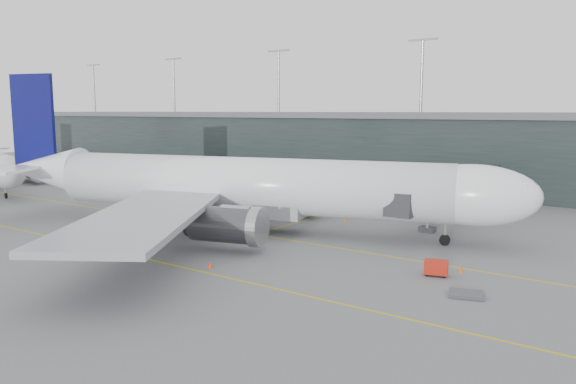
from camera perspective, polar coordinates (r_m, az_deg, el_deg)
The scene contains 17 objects.
ground at distance 77.62m, azimuth -4.37°, elevation -3.32°, with size 320.00×320.00×0.00m, color #535358.
taxiline_a at distance 74.67m, azimuth -6.35°, elevation -3.80°, with size 160.00×0.25×0.02m, color gold.
taxiline_b at distance 64.04m, azimuth -16.04°, elevation -6.11°, with size 160.00×0.25×0.02m, color gold.
taxiline_lead_main at distance 91.00m, azimuth 6.21°, elevation -1.62°, with size 0.25×60.00×0.02m, color gold.
taxiline_lead_adj at distance 147.43m, azimuth -21.95°, elevation 1.61°, with size 0.25×60.00×0.02m, color gold.
terminal at distance 126.27m, azimuth 12.84°, elevation 4.46°, with size 240.00×36.00×29.00m.
main_aircraft at distance 73.24m, azimuth -4.64°, elevation 0.64°, with size 73.21×67.32×20.90m.
jet_bridge at distance 87.24m, azimuth 17.28°, elevation 0.82°, with size 5.23×43.07×6.43m.
gse_cart at distance 55.52m, azimuth 14.81°, elevation -7.40°, with size 2.48×1.95×1.49m.
baggage_dolly at distance 50.56m, azimuth 17.65°, elevation -9.85°, with size 2.82×2.25×0.28m, color #3C3C41.
uld_a at distance 87.85m, azimuth -1.63°, elevation -1.36°, with size 2.24×2.05×1.66m.
uld_b at distance 88.91m, azimuth -1.16°, elevation -1.11°, with size 2.76×2.53×2.04m.
uld_c at distance 85.75m, azimuth 1.13°, elevation -1.56°, with size 2.38×2.16×1.76m.
cone_nose at distance 57.37m, azimuth 17.13°, elevation -7.47°, with size 0.45×0.45×0.72m, color #F25F0D.
cone_wing_stbd at distance 56.82m, azimuth -7.92°, elevation -7.31°, with size 0.47×0.47×0.75m, color #FD370E.
cone_wing_port at distance 79.38m, azimuth 5.89°, elevation -2.81°, with size 0.46×0.46×0.74m, color orange.
cone_tail at distance 78.18m, azimuth -14.94°, elevation -3.25°, with size 0.40×0.40×0.64m, color #CC710B.
Camera 1 is at (49.09, -58.07, 15.56)m, focal length 35.00 mm.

